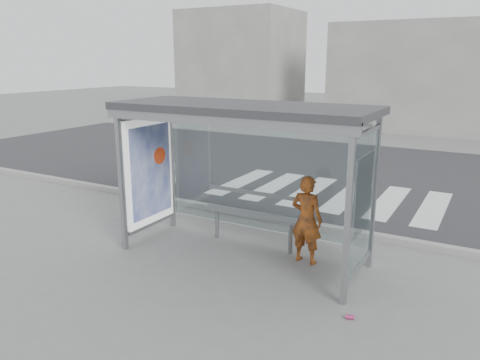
{
  "coord_description": "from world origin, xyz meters",
  "views": [
    {
      "loc": [
        3.62,
        -6.53,
        3.3
      ],
      "look_at": [
        -0.15,
        0.2,
        1.31
      ],
      "focal_mm": 35.0,
      "sensor_mm": 36.0,
      "label": 1
    }
  ],
  "objects_px": {
    "person": "(307,220)",
    "soda_can": "(350,317)",
    "bus_shelter": "(224,141)",
    "bench": "(253,214)"
  },
  "relations": [
    {
      "from": "bus_shelter",
      "to": "soda_can",
      "type": "distance_m",
      "value": 3.41
    },
    {
      "from": "person",
      "to": "soda_can",
      "type": "bearing_deg",
      "value": 134.23
    },
    {
      "from": "person",
      "to": "soda_can",
      "type": "height_order",
      "value": "person"
    },
    {
      "from": "bus_shelter",
      "to": "soda_can",
      "type": "relative_size",
      "value": 38.61
    },
    {
      "from": "person",
      "to": "bench",
      "type": "relative_size",
      "value": 0.77
    },
    {
      "from": "soda_can",
      "to": "person",
      "type": "bearing_deg",
      "value": 129.98
    },
    {
      "from": "person",
      "to": "soda_can",
      "type": "distance_m",
      "value": 1.97
    },
    {
      "from": "bus_shelter",
      "to": "soda_can",
      "type": "xyz_separation_m",
      "value": [
        2.57,
        -1.11,
        -1.95
      ]
    },
    {
      "from": "person",
      "to": "bus_shelter",
      "type": "bearing_deg",
      "value": 16.56
    },
    {
      "from": "bus_shelter",
      "to": "bench",
      "type": "height_order",
      "value": "bus_shelter"
    }
  ]
}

